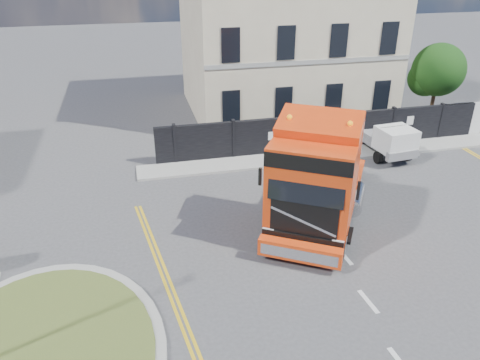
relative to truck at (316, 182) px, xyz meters
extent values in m
plane|color=#424244|center=(-2.50, -1.55, -2.06)|extent=(120.00, 120.00, 0.00)
cylinder|color=#3E5220|center=(-9.50, -4.55, -1.92)|extent=(6.20, 6.20, 0.05)
cube|color=black|center=(3.50, 7.45, -1.06)|extent=(18.00, 0.25, 2.00)
cube|color=silver|center=(12.00, 7.45, -1.06)|extent=(2.60, 0.12, 2.00)
cube|color=beige|center=(3.50, 14.95, 3.44)|extent=(12.00, 10.00, 11.00)
cylinder|color=#382619|center=(12.00, 10.45, -0.86)|extent=(0.24, 0.24, 2.40)
sphere|color=#173610|center=(12.00, 10.45, 1.14)|extent=(3.20, 3.20, 3.20)
sphere|color=#173610|center=(11.50, 10.85, 0.54)|extent=(2.20, 2.20, 2.20)
cube|color=gray|center=(3.50, 6.55, -2.00)|extent=(20.00, 1.60, 0.12)
cube|color=black|center=(0.67, 1.09, -1.20)|extent=(6.19, 7.64, 0.52)
cube|color=#E43E10|center=(-0.38, -0.62, 0.41)|extent=(4.01, 4.05, 3.22)
cube|color=#E43E10|center=(0.25, 0.41, 1.73)|extent=(2.99, 2.39, 1.61)
cube|color=black|center=(-1.15, -1.87, 0.87)|extent=(2.19, 1.38, 1.21)
cube|color=#E43E10|center=(-1.34, -2.18, -1.43)|extent=(2.66, 1.85, 0.63)
cylinder|color=black|center=(-1.92, -0.75, -1.46)|extent=(0.94, 1.21, 1.19)
cylinder|color=gray|center=(-1.92, -0.75, -1.46)|extent=(0.69, 0.77, 0.66)
cylinder|color=black|center=(0.19, -2.05, -1.46)|extent=(0.94, 1.21, 1.19)
cylinder|color=gray|center=(0.19, -2.05, -1.46)|extent=(0.69, 0.77, 0.66)
cylinder|color=black|center=(0.22, 2.72, -1.46)|extent=(0.94, 1.21, 1.19)
cylinder|color=gray|center=(0.22, 2.72, -1.46)|extent=(0.69, 0.77, 0.66)
cylinder|color=black|center=(2.33, 1.42, -1.46)|extent=(0.94, 1.21, 1.19)
cylinder|color=gray|center=(2.33, 1.42, -1.46)|extent=(0.69, 0.77, 0.66)
cylinder|color=black|center=(0.94, 3.90, -1.46)|extent=(0.94, 1.21, 1.19)
cylinder|color=gray|center=(0.94, 3.90, -1.46)|extent=(0.69, 0.77, 0.66)
cylinder|color=black|center=(3.06, 2.60, -1.46)|extent=(0.94, 1.21, 1.19)
cylinder|color=gray|center=(3.06, 2.60, -1.46)|extent=(0.69, 0.77, 0.66)
cube|color=slate|center=(6.36, 6.45, -1.43)|extent=(2.07, 4.42, 0.22)
cube|color=silver|center=(6.36, 5.11, -0.85)|extent=(1.83, 1.75, 1.16)
cylinder|color=black|center=(5.51, 5.11, -1.75)|extent=(0.22, 0.63, 0.63)
cylinder|color=black|center=(7.21, 5.11, -1.75)|extent=(0.22, 0.63, 0.63)
cylinder|color=black|center=(5.51, 7.79, -1.75)|extent=(0.22, 0.63, 0.63)
cylinder|color=black|center=(7.21, 7.79, -1.75)|extent=(0.22, 0.63, 0.63)
camera|label=1|loc=(-6.33, -14.45, 7.81)|focal=35.00mm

